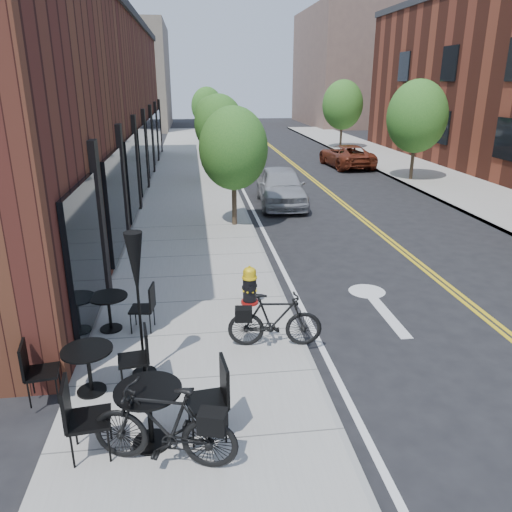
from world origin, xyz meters
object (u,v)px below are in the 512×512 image
bicycle_left (164,425)px  parked_car_far (346,156)px  parked_car_a (281,186)px  bistro_set_c (109,308)px  patio_umbrella (136,275)px  bistro_set_b (149,408)px  parked_car_b (242,158)px  bistro_set_a (89,364)px  bicycle_right (275,320)px  fire_hydrant (250,286)px  parked_car_c (240,142)px

bicycle_left → parked_car_far: parked_car_far is taller
parked_car_a → parked_car_far: (5.26, 8.61, -0.11)m
bistro_set_c → patio_umbrella: size_ratio=0.71×
bistro_set_b → parked_car_far: 23.99m
parked_car_b → bistro_set_a: bearing=-104.6°
bistro_set_b → bicycle_right: bearing=42.3°
bicycle_right → parked_car_b: (1.38, 19.49, 0.04)m
bistro_set_b → patio_umbrella: patio_umbrella is taller
bicycle_right → bistro_set_b: (-2.02, -2.34, 0.04)m
fire_hydrant → bistro_set_c: bistro_set_c is taller
fire_hydrant → bicycle_right: bearing=-103.5°
fire_hydrant → parked_car_c: size_ratio=0.17×
fire_hydrant → bistro_set_c: bearing=176.0°
bicycle_right → parked_car_far: bearing=-14.2°
bicycle_right → parked_car_far: (7.33, 19.75, 0.01)m
bistro_set_b → parked_car_c: parked_car_c is taller
bistro_set_a → parked_car_far: bearing=54.8°
fire_hydrant → bistro_set_b: 4.56m
parked_car_c → parked_car_a: bearing=-95.1°
bicycle_right → parked_car_far: parked_car_far is taller
patio_umbrella → parked_car_c: (4.22, 27.00, -1.10)m
fire_hydrant → bicycle_left: size_ratio=0.46×
fire_hydrant → bicycle_right: 1.87m
parked_car_b → parked_car_c: bearing=82.7°
bicycle_right → parked_car_b: 19.54m
parked_car_c → bistro_set_b: bearing=-103.4°
parked_car_far → parked_car_c: bearing=-54.6°
fire_hydrant → parked_car_b: (1.62, 17.64, 0.14)m
bistro_set_b → parked_car_far: bearing=60.1°
bicycle_right → bistro_set_c: (-3.02, 1.01, -0.05)m
fire_hydrant → bistro_set_c: size_ratio=0.50×
parked_car_c → parked_car_b: bearing=-100.4°
bistro_set_b → parked_car_b: size_ratio=0.50×
parked_car_far → bicycle_left: bearing=64.0°
fire_hydrant → patio_umbrella: bearing=-149.6°
bistro_set_a → bistro_set_c: bistro_set_a is taller
fire_hydrant → bicycle_left: bearing=-129.9°
bistro_set_a → parked_car_far: size_ratio=0.40×
fire_hydrant → parked_car_a: parked_car_a is taller
patio_umbrella → bicycle_left: bearing=-78.1°
patio_umbrella → bistro_set_b: bearing=-82.1°
patio_umbrella → parked_car_far: patio_umbrella is taller
parked_car_c → parked_car_far: (5.37, -6.59, -0.12)m
bistro_set_a → parked_car_b: size_ratio=0.45×
bistro_set_c → parked_car_a: bearing=71.0°
parked_car_b → parked_car_c: size_ratio=0.78×
fire_hydrant → bicycle_left: (-1.58, -4.58, 0.15)m
fire_hydrant → parked_car_c: bearing=64.0°
bicycle_right → parked_car_c: size_ratio=0.33×
bistro_set_a → parked_car_c: parked_car_c is taller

